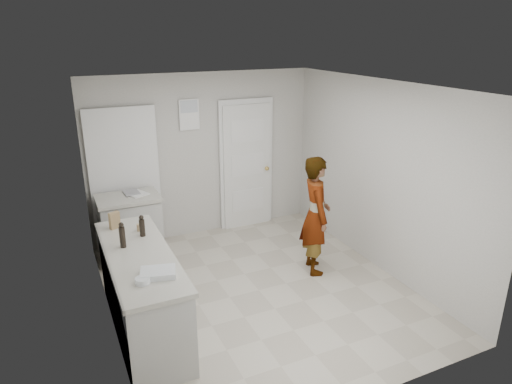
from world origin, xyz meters
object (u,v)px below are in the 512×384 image
spice_jar (139,228)px  baking_dish (158,273)px  oil_cruet_b (122,235)px  cake_mix_box (114,220)px  oil_cruet_a (142,226)px  egg_bowl (143,280)px  person (316,215)px

spice_jar → baking_dish: 1.08m
oil_cruet_b → baking_dish: bearing=-75.5°
cake_mix_box → oil_cruet_b: oil_cruet_b is taller
cake_mix_box → oil_cruet_a: oil_cruet_a is taller
cake_mix_box → egg_bowl: size_ratio=1.46×
oil_cruet_a → oil_cruet_b: 0.31m
cake_mix_box → oil_cruet_a: 0.42m
spice_jar → oil_cruet_b: size_ratio=0.29×
spice_jar → egg_bowl: 1.17m
baking_dish → oil_cruet_a: bearing=86.8°
oil_cruet_a → oil_cruet_b: (-0.24, -0.20, 0.02)m
cake_mix_box → person: bearing=-30.9°
oil_cruet_b → egg_bowl: bearing=-87.6°
cake_mix_box → spice_jar: size_ratio=2.39×
egg_bowl → oil_cruet_a: bearing=78.3°
oil_cruet_a → oil_cruet_b: oil_cruet_b is taller
person → oil_cruet_b: (-2.46, -0.17, 0.27)m
person → baking_dish: 2.45m
oil_cruet_a → cake_mix_box: bearing=126.0°
spice_jar → oil_cruet_b: bearing=-124.4°
oil_cruet_a → baking_dish: (-0.05, -0.93, -0.09)m
oil_cruet_b → egg_bowl: 0.82m
oil_cruet_b → egg_bowl: oil_cruet_b is taller
person → egg_bowl: (-2.43, -0.98, 0.16)m
baking_dish → egg_bowl: (-0.16, -0.07, 0.00)m
person → oil_cruet_b: person is taller
oil_cruet_b → egg_bowl: (0.03, -0.81, -0.11)m
cake_mix_box → oil_cruet_a: (0.24, -0.34, 0.02)m
cake_mix_box → baking_dish: (0.19, -1.27, -0.07)m
person → oil_cruet_b: 2.48m
person → baking_dish: bearing=128.2°
spice_jar → egg_bowl: size_ratio=0.61×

